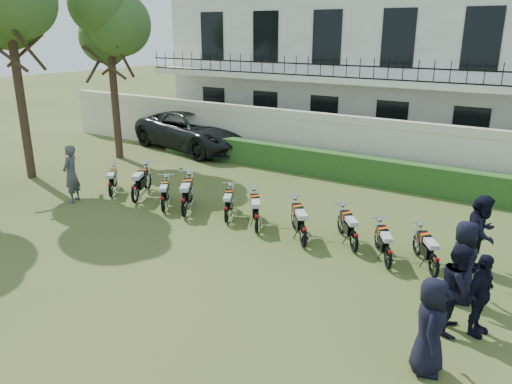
# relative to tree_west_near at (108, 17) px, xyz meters

# --- Properties ---
(ground) EXTENTS (100.00, 100.00, 0.00)m
(ground) POSITION_rel_tree_west_near_xyz_m (8.96, -5.00, -5.89)
(ground) COLOR #3E5421
(ground) RESTS_ON ground
(perimeter_wall) EXTENTS (30.00, 0.35, 2.30)m
(perimeter_wall) POSITION_rel_tree_west_near_xyz_m (8.96, 3.00, -4.72)
(perimeter_wall) COLOR beige
(perimeter_wall) RESTS_ON ground
(hedge) EXTENTS (18.00, 0.60, 1.00)m
(hedge) POSITION_rel_tree_west_near_xyz_m (9.96, 2.20, -5.39)
(hedge) COLOR #184418
(hedge) RESTS_ON ground
(building) EXTENTS (20.40, 9.60, 7.40)m
(building) POSITION_rel_tree_west_near_xyz_m (8.96, 8.96, -2.18)
(building) COLOR white
(building) RESTS_ON ground
(tree_west_near) EXTENTS (3.40, 3.20, 7.90)m
(tree_west_near) POSITION_rel_tree_west_near_xyz_m (0.00, 0.00, 0.00)
(tree_west_near) COLOR #473323
(tree_west_near) RESTS_ON ground
(motorcycle_0) EXTENTS (1.16, 1.35, 0.93)m
(motorcycle_0) POSITION_rel_tree_west_near_xyz_m (3.94, -4.04, -5.46)
(motorcycle_0) COLOR black
(motorcycle_0) RESTS_ON ground
(motorcycle_1) EXTENTS (1.06, 1.85, 1.11)m
(motorcycle_1) POSITION_rel_tree_west_near_xyz_m (5.10, -4.04, -5.38)
(motorcycle_1) COLOR black
(motorcycle_1) RESTS_ON ground
(motorcycle_2) EXTENTS (1.08, 1.42, 0.93)m
(motorcycle_2) POSITION_rel_tree_west_near_xyz_m (6.43, -4.17, -5.46)
(motorcycle_2) COLOR black
(motorcycle_2) RESTS_ON ground
(motorcycle_3) EXTENTS (1.17, 1.78, 1.11)m
(motorcycle_3) POSITION_rel_tree_west_near_xyz_m (7.26, -4.15, -5.38)
(motorcycle_3) COLOR black
(motorcycle_3) RESTS_ON ground
(motorcycle_4) EXTENTS (0.89, 1.51, 0.92)m
(motorcycle_4) POSITION_rel_tree_west_near_xyz_m (8.60, -3.82, -5.47)
(motorcycle_4) COLOR black
(motorcycle_4) RESTS_ON ground
(motorcycle_5) EXTENTS (1.16, 1.55, 1.01)m
(motorcycle_5) POSITION_rel_tree_west_near_xyz_m (9.74, -3.99, -5.42)
(motorcycle_5) COLOR black
(motorcycle_5) RESTS_ON ground
(motorcycle_6) EXTENTS (1.28, 1.56, 1.05)m
(motorcycle_6) POSITION_rel_tree_west_near_xyz_m (11.29, -4.14, -5.41)
(motorcycle_6) COLOR black
(motorcycle_6) RESTS_ON ground
(motorcycle_7) EXTENTS (1.18, 1.44, 0.97)m
(motorcycle_7) POSITION_rel_tree_west_near_xyz_m (12.51, -3.71, -5.44)
(motorcycle_7) COLOR black
(motorcycle_7) RESTS_ON ground
(motorcycle_8) EXTENTS (0.94, 1.48, 0.92)m
(motorcycle_8) POSITION_rel_tree_west_near_xyz_m (13.54, -4.14, -5.47)
(motorcycle_8) COLOR black
(motorcycle_8) RESTS_ON ground
(motorcycle_9) EXTENTS (1.02, 1.48, 0.94)m
(motorcycle_9) POSITION_rel_tree_west_near_xyz_m (14.56, -3.99, -5.46)
(motorcycle_9) COLOR black
(motorcycle_9) RESTS_ON ground
(suv) EXTENTS (6.92, 4.21, 1.79)m
(suv) POSITION_rel_tree_west_near_xyz_m (1.79, 3.10, -4.99)
(suv) COLOR black
(suv) RESTS_ON ground
(inspector) EXTENTS (0.68, 0.81, 1.89)m
(inspector) POSITION_rel_tree_west_near_xyz_m (3.21, -4.98, -4.94)
(inspector) COLOR #525156
(inspector) RESTS_ON ground
(officer_0) EXTENTS (0.70, 0.93, 1.70)m
(officer_0) POSITION_rel_tree_west_near_xyz_m (15.30, -7.41, -5.04)
(officer_0) COLOR black
(officer_0) RESTS_ON ground
(officer_1) EXTENTS (0.73, 0.90, 1.75)m
(officer_1) POSITION_rel_tree_west_near_xyz_m (15.42, -5.91, -5.02)
(officer_1) COLOR black
(officer_1) RESTS_ON ground
(officer_2) EXTENTS (0.63, 1.02, 1.61)m
(officer_2) POSITION_rel_tree_west_near_xyz_m (15.79, -5.82, -5.08)
(officer_2) COLOR black
(officer_2) RESTS_ON ground
(officer_3) EXTENTS (0.66, 0.93, 1.77)m
(officer_3) POSITION_rel_tree_west_near_xyz_m (15.27, -4.71, -5.00)
(officer_3) COLOR black
(officer_3) RESTS_ON ground
(officer_4) EXTENTS (0.93, 1.06, 1.84)m
(officer_4) POSITION_rel_tree_west_near_xyz_m (15.34, -3.00, -4.97)
(officer_4) COLOR black
(officer_4) RESTS_ON ground
(officer_5) EXTENTS (0.54, 1.08, 1.78)m
(officer_5) POSITION_rel_tree_west_near_xyz_m (15.20, -3.09, -5.00)
(officer_5) COLOR black
(officer_5) RESTS_ON ground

